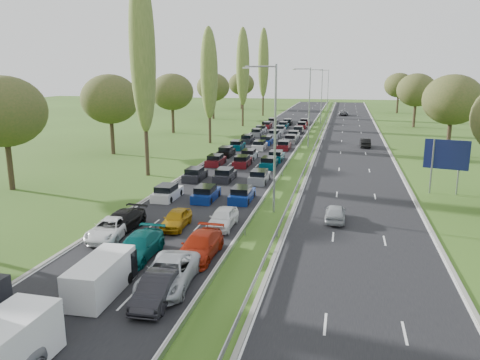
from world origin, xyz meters
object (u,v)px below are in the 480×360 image
Objects in this scene: near_car_3 at (122,221)px; direction_sign at (446,157)px; near_car_2 at (109,229)px; white_van_rear at (103,275)px; white_van_front at (0,352)px.

direction_sign is (25.06, 16.65, 2.83)m from near_car_3.
near_car_3 is 0.95× the size of direction_sign.
near_car_2 is 8.56m from white_van_rear.
white_van_rear is (3.59, -9.27, 0.26)m from near_car_3.
near_car_3 is at bearing 109.40° from white_van_rear.
white_van_front is (3.52, -15.02, 0.46)m from near_car_2.
near_car_3 is at bearing 80.05° from near_car_2.
white_van_front is (3.38, -16.59, 0.41)m from near_car_3.
near_car_2 is 0.92× the size of direction_sign.
white_van_rear is 33.76m from direction_sign.
white_van_front is 1.15× the size of white_van_rear.
near_car_3 is 9.94m from white_van_rear.
white_van_rear is 0.92× the size of direction_sign.
white_van_front is 7.33m from white_van_rear.
white_van_front is at bearing -123.12° from direction_sign.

